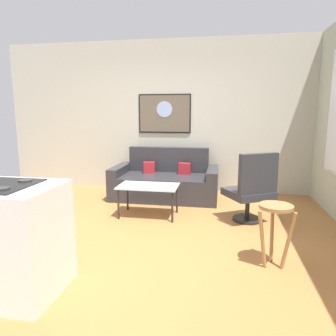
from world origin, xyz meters
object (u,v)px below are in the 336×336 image
Objects in this scene: wall_painting at (165,114)px; couch at (166,182)px; coffee_table at (148,188)px; bar_stool at (275,219)px; armchair at (252,189)px.

couch is at bearing -77.82° from wall_painting.
wall_painting reaches higher than couch.
wall_painting is (-0.06, 1.57, 1.05)m from coffee_table.
wall_painting is (-0.12, 0.55, 1.19)m from couch.
wall_painting is (-1.61, 2.81, 0.98)m from bar_stool.
wall_painting reaches higher than armchair.
wall_painting is at bearing 92.11° from coffee_table.
couch is at bearing 86.55° from coffee_table.
couch is 1.85× the size of wall_painting.
wall_painting is at bearing 102.18° from couch.
armchair reaches higher than coffee_table.
coffee_table is (-0.06, -1.02, 0.13)m from couch.
wall_painting reaches higher than coffee_table.
armchair is at bearing -1.04° from coffee_table.
wall_painting is (-1.49, 1.60, 0.99)m from armchair.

